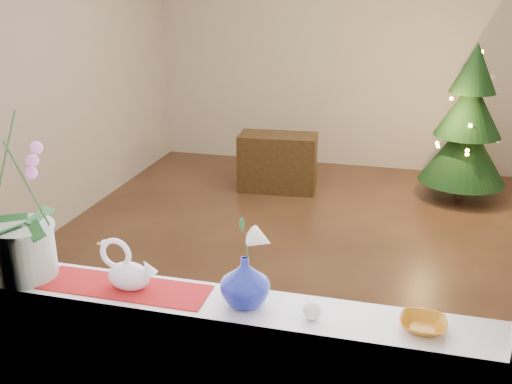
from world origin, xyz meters
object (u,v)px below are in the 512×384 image
orchid_pot (16,190)px  blue_vase (245,278)px  paperweight (312,311)px  swan (128,266)px  xmas_tree (468,123)px  side_table (278,162)px  amber_dish (423,325)px

orchid_pot → blue_vase: (0.94, 0.02, -0.27)m
orchid_pot → paperweight: size_ratio=11.14×
swan → paperweight: bearing=5.8°
blue_vase → paperweight: blue_vase is taller
swan → paperweight: (0.74, -0.04, -0.07)m
orchid_pot → blue_vase: 0.97m
swan → blue_vase: 0.48m
orchid_pot → blue_vase: bearing=0.9°
xmas_tree → side_table: (-1.86, -0.22, -0.48)m
paperweight → amber_dish: paperweight is taller
amber_dish → xmas_tree: 4.06m
paperweight → xmas_tree: bearing=77.5°
swan → side_table: 3.87m
xmas_tree → orchid_pot: bearing=-117.5°
paperweight → xmas_tree: xmas_tree is taller
paperweight → blue_vase: bearing=172.0°
blue_vase → xmas_tree: (1.16, 4.02, -0.26)m
side_table → amber_dish: bearing=-74.6°
side_table → xmas_tree: bearing=2.6°
swan → xmas_tree: bearing=76.4°
swan → paperweight: size_ratio=3.47×
xmas_tree → amber_dish: bearing=-97.2°
paperweight → side_table: bearing=104.2°
paperweight → xmas_tree: (0.90, 4.05, -0.18)m
paperweight → side_table: size_ratio=0.09×
side_table → orchid_pot: bearing=-97.8°
blue_vase → amber_dish: size_ratio=1.62×
blue_vase → amber_dish: 0.66m
blue_vase → paperweight: 0.28m
swan → paperweight: 0.75m
amber_dish → xmas_tree: size_ratio=0.09×
orchid_pot → swan: 0.54m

